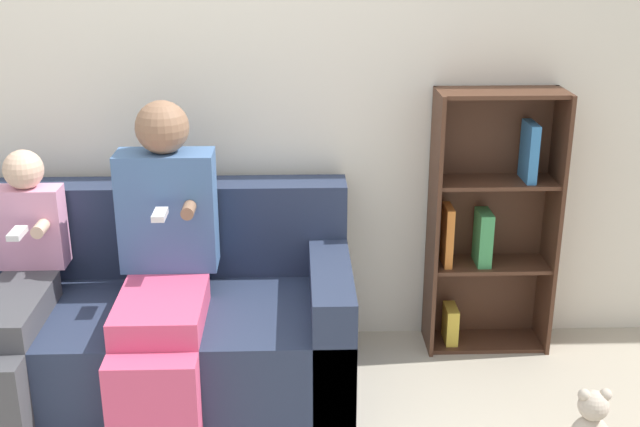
% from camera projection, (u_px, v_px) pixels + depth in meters
% --- Properties ---
extents(back_wall, '(10.00, 0.06, 2.55)m').
position_uv_depth(back_wall, '(197.00, 71.00, 3.49)').
color(back_wall, silver).
rests_on(back_wall, ground_plane).
extents(couch, '(1.82, 0.85, 0.82)m').
position_uv_depth(couch, '(135.00, 324.00, 3.40)').
color(couch, '#28334C').
rests_on(couch, ground_plane).
extents(adult_seated, '(0.40, 0.77, 1.22)m').
position_uv_depth(adult_seated, '(163.00, 259.00, 3.18)').
color(adult_seated, '#DB4C75').
rests_on(adult_seated, ground_plane).
extents(child_seated, '(0.28, 0.77, 1.02)m').
position_uv_depth(child_seated, '(15.00, 295.00, 3.15)').
color(child_seated, '#47474C').
rests_on(child_seated, ground_plane).
extents(bookshelf, '(0.56, 0.24, 1.21)m').
position_uv_depth(bookshelf, '(489.00, 223.00, 3.65)').
color(bookshelf, '#4C2D1E').
rests_on(bookshelf, ground_plane).
extents(teddy_bear, '(0.15, 0.12, 0.30)m').
position_uv_depth(teddy_bear, '(591.00, 427.00, 2.95)').
color(teddy_bear, beige).
rests_on(teddy_bear, ground_plane).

